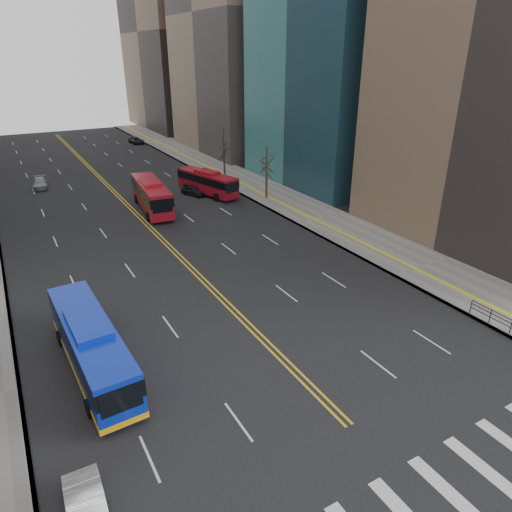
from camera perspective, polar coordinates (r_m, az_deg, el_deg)
ground at (r=22.53m, az=20.86°, el=-27.09°), size 220.00×220.00×0.00m
sidewalk_right at (r=62.98m, az=0.14°, el=8.60°), size 7.00×130.00×0.15m
crosswalk at (r=22.52m, az=20.86°, el=-27.08°), size 26.70×4.00×0.01m
centerline at (r=66.16m, az=-17.79°, el=8.15°), size 0.55×100.00×0.01m
pedestrian_railing at (r=34.24m, az=29.31°, el=-7.50°), size 0.06×6.06×1.02m
street_trees at (r=44.28m, az=-21.55°, el=6.57°), size 35.20×47.20×7.60m
blue_bus at (r=28.12m, az=-19.89°, el=-10.35°), size 3.07×11.57×3.35m
red_bus_near at (r=54.65m, az=-12.94°, el=7.59°), size 3.70×11.32×3.53m
red_bus_far at (r=59.83m, az=-6.10°, el=9.28°), size 4.70×10.01×3.13m
car_dark_mid at (r=59.97m, az=-7.79°, el=8.11°), size 2.80×3.95×1.25m
car_silver at (r=69.42m, az=-25.40°, el=8.24°), size 2.31×4.66×1.30m
car_dark_far at (r=97.87m, az=-14.74°, el=13.81°), size 2.47×4.65×1.25m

